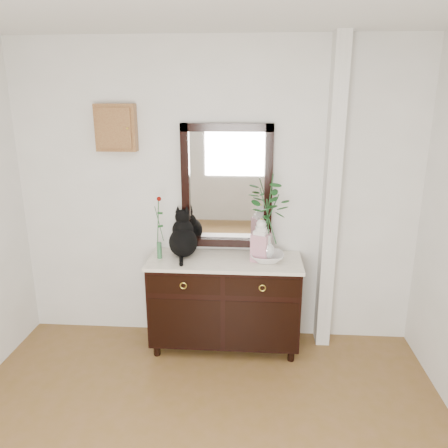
# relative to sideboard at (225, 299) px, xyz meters

# --- Properties ---
(wall_back) EXTENTS (3.60, 0.04, 2.70)m
(wall_back) POSITION_rel_sideboard_xyz_m (-0.10, 0.25, 0.88)
(wall_back) COLOR silver
(wall_back) RESTS_ON ground
(pilaster) EXTENTS (0.12, 0.20, 2.70)m
(pilaster) POSITION_rel_sideboard_xyz_m (0.90, 0.17, 0.88)
(pilaster) COLOR silver
(pilaster) RESTS_ON ground
(sideboard) EXTENTS (1.33, 0.52, 0.82)m
(sideboard) POSITION_rel_sideboard_xyz_m (0.00, 0.00, 0.00)
(sideboard) COLOR black
(sideboard) RESTS_ON ground
(wall_mirror) EXTENTS (0.80, 0.06, 1.10)m
(wall_mirror) POSITION_rel_sideboard_xyz_m (-0.00, 0.24, 0.97)
(wall_mirror) COLOR black
(wall_mirror) RESTS_ON wall_back
(key_cabinet) EXTENTS (0.35, 0.10, 0.40)m
(key_cabinet) POSITION_rel_sideboard_xyz_m (-0.95, 0.21, 1.48)
(key_cabinet) COLOR brown
(key_cabinet) RESTS_ON wall_back
(cat) EXTENTS (0.35, 0.40, 0.41)m
(cat) POSITION_rel_sideboard_xyz_m (-0.37, 0.08, 0.58)
(cat) COLOR black
(cat) RESTS_ON sideboard
(lotus_bowl) EXTENTS (0.30, 0.30, 0.07)m
(lotus_bowl) POSITION_rel_sideboard_xyz_m (0.36, -0.01, 0.41)
(lotus_bowl) COLOR silver
(lotus_bowl) RESTS_ON sideboard
(vase_branches) EXTENTS (0.38, 0.38, 0.75)m
(vase_branches) POSITION_rel_sideboard_xyz_m (0.36, -0.01, 0.77)
(vase_branches) COLOR silver
(vase_branches) RESTS_ON lotus_bowl
(bud_vase_rose) EXTENTS (0.09, 0.09, 0.56)m
(bud_vase_rose) POSITION_rel_sideboard_xyz_m (-0.57, -0.01, 0.66)
(bud_vase_rose) COLOR #356C44
(bud_vase_rose) RESTS_ON sideboard
(ginger_jar) EXTENTS (0.18, 0.18, 0.38)m
(ginger_jar) POSITION_rel_sideboard_xyz_m (0.31, -0.00, 0.57)
(ginger_jar) COLOR white
(ginger_jar) RESTS_ON sideboard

